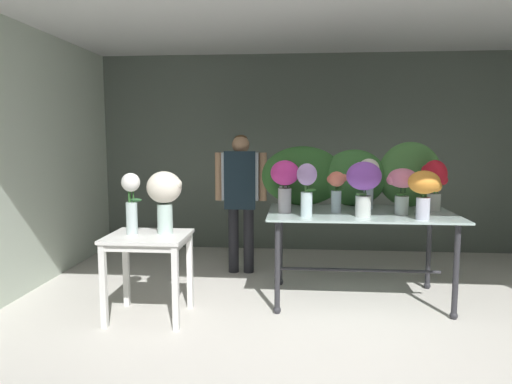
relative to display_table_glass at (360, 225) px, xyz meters
The scene contains 19 objects.
ground_plane 0.87m from the display_table_glass, 157.81° to the left, with size 8.30×8.30×0.00m, color silver.
wall_back 2.19m from the display_table_glass, 101.58° to the left, with size 5.92×0.12×2.70m, color slate.
wall_left 3.44m from the display_table_glass, behind, with size 0.12×3.89×2.70m, color silver.
ceiling_slab 2.07m from the display_table_glass, 157.81° to the left, with size 6.04×3.89×0.12m, color silver.
display_table_glass is the anchor object (origin of this frame).
side_table_white 1.98m from the display_table_glass, 162.77° to the right, with size 0.69×0.59×0.74m.
florist 1.51m from the display_table_glass, 146.46° to the left, with size 0.60×0.24×1.60m.
foliage_backdrop 0.59m from the display_table_glass, 94.50° to the left, with size 1.83×0.31×0.66m.
vase_rosy_freesia 0.56m from the display_table_glass, 17.06° to the right, with size 0.30×0.26×0.43m.
vase_crimson_dahlias 0.84m from the display_table_glass, 10.55° to the left, with size 0.25×0.23×0.49m.
vase_coral_tulips 0.43m from the display_table_glass, behind, with size 0.19×0.16×0.39m.
vase_sunset_carnations 0.73m from the display_table_glass, 37.31° to the right, with size 0.28×0.27×0.42m.
vase_fuchsia_hydrangea 0.85m from the display_table_glass, 166.09° to the left, with size 0.25×0.24×0.42m.
vase_violet_roses 0.52m from the display_table_glass, 92.65° to the right, with size 0.31×0.31×0.49m.
vase_magenta_ranunculus 0.85m from the display_table_glass, behind, with size 0.28×0.27×0.49m.
vase_lilac_stock 0.74m from the display_table_glass, 148.35° to the right, with size 0.18×0.18×0.48m.
vase_ivory_peonies 0.51m from the display_table_glass, 65.19° to the left, with size 0.23×0.20×0.50m.
vase_white_roses_tall 2.13m from the display_table_glass, 163.88° to the right, with size 0.17×0.16×0.53m.
vase_cream_lisianthus_tall 1.86m from the display_table_glass, 163.23° to the right, with size 0.31×0.30×0.55m.
Camera 1 is at (-0.20, -2.66, 1.58)m, focal length 32.14 mm.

